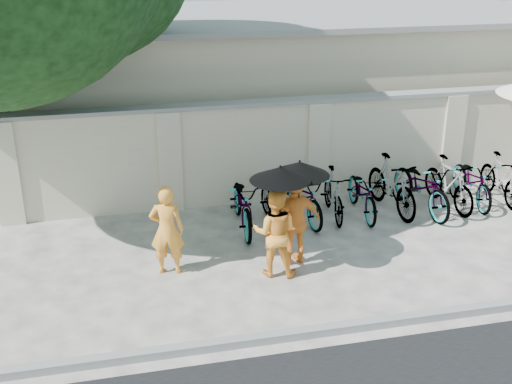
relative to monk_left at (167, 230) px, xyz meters
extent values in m
plane|color=beige|center=(1.33, -0.53, -0.75)|extent=(80.00, 80.00, 0.00)
cube|color=gray|center=(1.33, -2.23, -0.69)|extent=(40.00, 0.16, 0.12)
cube|color=beige|center=(2.33, 2.67, 0.25)|extent=(20.00, 0.30, 2.00)
cube|color=#C3B592|center=(3.33, 6.47, 0.85)|extent=(14.00, 6.00, 3.20)
imported|color=#FD9F32|center=(0.00, 0.00, 0.00)|extent=(0.61, 0.46, 1.50)
imported|color=#FAA136|center=(1.66, -0.43, -0.02)|extent=(0.86, 0.76, 1.46)
cylinder|color=black|center=(1.71, -0.51, 0.54)|extent=(0.02, 0.02, 0.92)
cone|color=black|center=(1.71, -0.51, 0.99)|extent=(0.94, 0.94, 0.21)
imported|color=orange|center=(2.08, -0.15, 0.00)|extent=(0.93, 0.52, 1.49)
cylinder|color=black|center=(2.10, -0.23, 0.52)|extent=(0.02, 0.02, 0.85)
cone|color=black|center=(2.10, -0.23, 0.95)|extent=(0.96, 0.96, 0.22)
imported|color=#A0A0A6|center=(1.52, 1.37, -0.25)|extent=(0.78, 1.95, 1.01)
imported|color=#A0A0A6|center=(2.12, 1.36, -0.26)|extent=(0.57, 1.65, 0.97)
imported|color=#A0A0A6|center=(2.72, 1.52, -0.28)|extent=(0.84, 1.85, 0.94)
imported|color=#A0A0A6|center=(3.32, 1.47, -0.28)|extent=(0.64, 1.62, 0.95)
imported|color=#A0A0A6|center=(3.92, 1.47, -0.30)|extent=(0.74, 1.76, 0.90)
imported|color=#A0A0A6|center=(4.52, 1.48, -0.20)|extent=(0.70, 1.88, 1.10)
imported|color=#A0A0A6|center=(5.12, 1.39, -0.23)|extent=(0.87, 2.02, 1.03)
imported|color=#A0A0A6|center=(5.72, 1.42, -0.24)|extent=(0.62, 1.72, 1.01)
imported|color=#A0A0A6|center=(6.31, 1.53, -0.28)|extent=(0.82, 1.85, 0.94)
imported|color=#A0A0A6|center=(6.91, 1.48, -0.27)|extent=(0.55, 1.64, 0.97)
camera|label=1|loc=(-0.70, -9.27, 4.36)|focal=45.00mm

